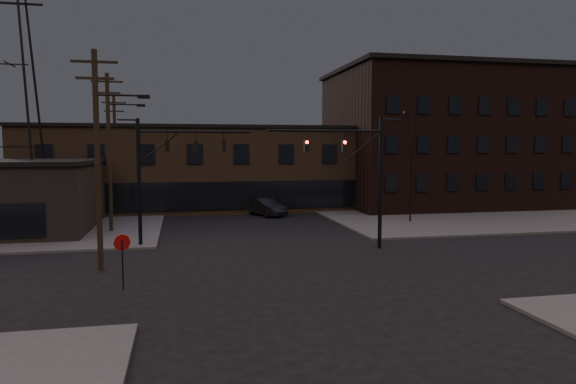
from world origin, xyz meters
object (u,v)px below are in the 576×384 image
object	(u,v)px
traffic_signal_near	(363,169)
parked_car_lot_a	(424,203)
car_crossing	(265,207)
traffic_signal_far	(160,167)
stop_sign	(122,248)
parked_car_lot_b	(414,200)

from	to	relation	value
traffic_signal_near	parked_car_lot_a	distance (m)	20.77
parked_car_lot_a	car_crossing	world-z (taller)	car_crossing
traffic_signal_far	stop_sign	size ratio (longest dim) A/B	3.23
traffic_signal_near	car_crossing	size ratio (longest dim) A/B	1.67
parked_car_lot_b	parked_car_lot_a	bearing A→B (deg)	-177.70
traffic_signal_near	traffic_signal_far	xyz separation A→B (m)	(-12.07, 3.50, 0.08)
traffic_signal_near	car_crossing	xyz separation A→B (m)	(-3.32, 16.49, -4.14)
traffic_signal_far	stop_sign	bearing A→B (deg)	-97.32
stop_sign	traffic_signal_near	bearing A→B (deg)	25.90
parked_car_lot_a	car_crossing	bearing A→B (deg)	64.51
traffic_signal_near	parked_car_lot_a	bearing A→B (deg)	52.99
traffic_signal_far	stop_sign	world-z (taller)	traffic_signal_far
traffic_signal_near	parked_car_lot_a	xyz separation A→B (m)	(12.25, 16.25, -4.11)
parked_car_lot_b	car_crossing	bearing A→B (deg)	104.70
parked_car_lot_b	traffic_signal_near	bearing A→B (deg)	153.02
parked_car_lot_b	stop_sign	bearing A→B (deg)	140.96
traffic_signal_near	parked_car_lot_b	xyz separation A→B (m)	(12.44, 18.73, -4.09)
car_crossing	parked_car_lot_a	bearing A→B (deg)	-25.63
parked_car_lot_b	traffic_signal_far	bearing A→B (deg)	128.46
parked_car_lot_a	traffic_signal_far	bearing A→B (deg)	93.04
traffic_signal_far	parked_car_lot_a	bearing A→B (deg)	27.67
traffic_signal_far	car_crossing	xyz separation A→B (m)	(8.75, 12.99, -4.22)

